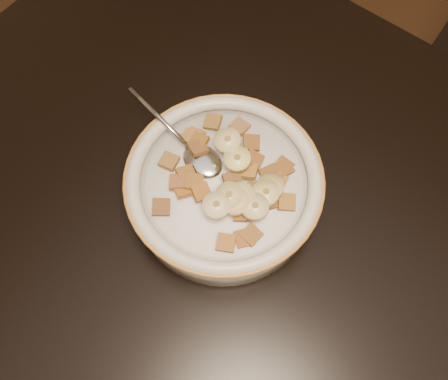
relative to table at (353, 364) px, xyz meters
The scene contains 42 objects.
table is the anchor object (origin of this frame).
cereal_bowl 0.25m from the table, 165.66° to the left, with size 0.22×0.22×0.05m, color silver.
milk 0.26m from the table, 165.66° to the left, with size 0.19×0.19×0.00m, color white.
spoon 0.29m from the table, 166.68° to the left, with size 0.04×0.05×0.01m, color #A5A6A9.
cereal_square_0 0.33m from the table, 164.91° to the left, with size 0.02×0.02×0.01m, color #97602A.
cereal_square_1 0.21m from the table, 156.28° to the left, with size 0.02×0.02×0.01m, color #905D22.
cereal_square_2 0.23m from the table, 160.78° to the left, with size 0.02×0.02×0.01m, color brown.
cereal_square_3 0.24m from the table, 149.06° to the left, with size 0.02×0.02×0.01m, color brown.
cereal_square_4 0.25m from the table, 159.30° to the left, with size 0.02×0.02×0.01m, color olive.
cereal_square_5 0.24m from the table, 148.85° to the left, with size 0.02×0.02×0.01m, color brown.
cereal_square_6 0.33m from the table, 164.28° to the left, with size 0.02×0.02×0.01m, color brown.
cereal_square_7 0.29m from the table, behind, with size 0.02×0.02×0.01m, color brown.
cereal_square_8 0.22m from the table, 168.46° to the left, with size 0.02×0.02×0.01m, color #9B5E20.
cereal_square_9 0.20m from the table, behind, with size 0.02×0.02×0.01m, color brown.
cereal_square_10 0.33m from the table, 165.70° to the left, with size 0.02×0.02×0.01m, color olive.
cereal_square_11 0.26m from the table, 156.21° to the left, with size 0.02×0.02×0.01m, color brown.
cereal_square_12 0.32m from the table, behind, with size 0.02×0.02×0.01m, color brown.
cereal_square_13 0.25m from the table, 165.06° to the left, with size 0.02×0.02×0.01m, color brown.
cereal_square_14 0.29m from the table, behind, with size 0.02×0.02×0.01m, color brown.
cereal_square_15 0.32m from the table, 164.72° to the left, with size 0.02×0.02×0.01m, color brown.
cereal_square_16 0.21m from the table, behind, with size 0.02×0.02×0.01m, color brown.
cereal_square_17 0.27m from the table, behind, with size 0.02×0.02×0.01m, color brown.
cereal_square_18 0.23m from the table, 152.57° to the left, with size 0.02×0.02×0.01m, color olive.
cereal_square_19 0.28m from the table, behind, with size 0.02×0.02×0.01m, color #985E20.
cereal_square_20 0.28m from the table, 154.01° to the left, with size 0.02×0.02×0.01m, color brown.
cereal_square_21 0.28m from the table, behind, with size 0.02×0.02×0.01m, color brown.
cereal_square_22 0.20m from the table, 153.45° to the left, with size 0.02×0.02×0.01m, color #895F1E.
cereal_square_23 0.24m from the table, 153.94° to the left, with size 0.02×0.02×0.01m, color brown.
cereal_square_24 0.31m from the table, 165.94° to the left, with size 0.02×0.02×0.01m, color brown.
cereal_square_25 0.31m from the table, 154.26° to the left, with size 0.02×0.02×0.01m, color brown.
cereal_square_26 0.33m from the table, 159.23° to the left, with size 0.02×0.02×0.01m, color brown.
cereal_square_27 0.29m from the table, behind, with size 0.02×0.02×0.01m, color brown.
cereal_square_28 0.19m from the table, behind, with size 0.02×0.02×0.01m, color brown.
banana_slice_0 0.27m from the table, 160.95° to the left, with size 0.03×0.03×0.01m, color #FDE990.
banana_slice_1 0.23m from the table, 169.01° to the left, with size 0.03×0.03×0.01m, color #DCC787.
banana_slice_2 0.30m from the table, 160.26° to the left, with size 0.03×0.03×0.01m, color #E4D98C.
banana_slice_3 0.23m from the table, 166.37° to the left, with size 0.03×0.03×0.01m, color tan.
banana_slice_4 0.24m from the table, 169.39° to the left, with size 0.03×0.03×0.01m, color tan.
banana_slice_5 0.24m from the table, behind, with size 0.03×0.03×0.01m, color beige.
banana_slice_6 0.23m from the table, 156.86° to the left, with size 0.03×0.03×0.01m, color tan.
banana_slice_7 0.22m from the table, 159.33° to the left, with size 0.03×0.03×0.01m, color #DCD37F.
banana_slice_8 0.22m from the table, 165.27° to the left, with size 0.03×0.03×0.01m, color beige.
Camera 1 is at (-0.09, -0.13, 1.34)m, focal length 40.00 mm.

